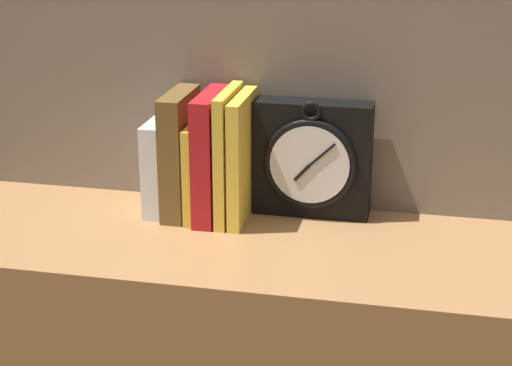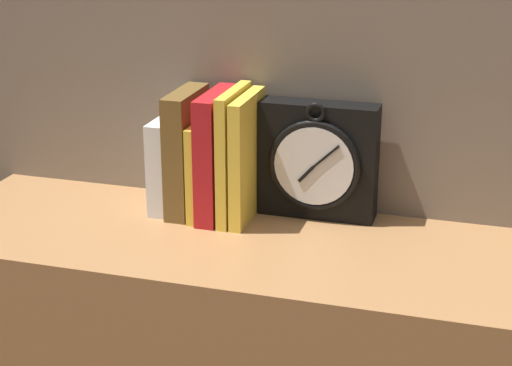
{
  "view_description": "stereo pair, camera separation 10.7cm",
  "coord_description": "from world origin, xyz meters",
  "views": [
    {
      "loc": [
        0.29,
        -1.35,
        1.37
      ],
      "look_at": [
        0.0,
        0.0,
        0.87
      ],
      "focal_mm": 60.0,
      "sensor_mm": 36.0,
      "label": 1
    },
    {
      "loc": [
        0.4,
        -1.32,
        1.37
      ],
      "look_at": [
        0.0,
        0.0,
        0.87
      ],
      "focal_mm": 60.0,
      "sensor_mm": 36.0,
      "label": 2
    }
  ],
  "objects": [
    {
      "name": "clock",
      "position": [
        0.07,
        0.15,
        0.87
      ],
      "size": [
        0.22,
        0.07,
        0.23
      ],
      "color": "black",
      "rests_on": "bookshelf"
    },
    {
      "name": "book_slot4_yellow",
      "position": [
        -0.07,
        0.1,
        0.88
      ],
      "size": [
        0.02,
        0.16,
        0.24
      ],
      "color": "yellow",
      "rests_on": "bookshelf"
    },
    {
      "name": "book_slot1_brown",
      "position": [
        -0.17,
        0.11,
        0.88
      ],
      "size": [
        0.04,
        0.15,
        0.23
      ],
      "color": "brown",
      "rests_on": "bookshelf"
    },
    {
      "name": "book_slot3_red",
      "position": [
        -0.11,
        0.1,
        0.88
      ],
      "size": [
        0.04,
        0.16,
        0.24
      ],
      "color": "red",
      "rests_on": "bookshelf"
    },
    {
      "name": "book_slot0_white",
      "position": [
        -0.21,
        0.12,
        0.85
      ],
      "size": [
        0.04,
        0.14,
        0.18
      ],
      "color": "white",
      "rests_on": "bookshelf"
    },
    {
      "name": "book_slot2_yellow",
      "position": [
        -0.14,
        0.11,
        0.85
      ],
      "size": [
        0.02,
        0.15,
        0.18
      ],
      "color": "yellow",
      "rests_on": "bookshelf"
    },
    {
      "name": "book_slot5_yellow",
      "position": [
        -0.05,
        0.1,
        0.88
      ],
      "size": [
        0.02,
        0.16,
        0.24
      ],
      "color": "yellow",
      "rests_on": "bookshelf"
    }
  ]
}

